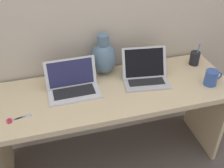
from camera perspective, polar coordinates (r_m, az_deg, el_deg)
ground_plane at (r=2.40m, az=-0.00°, el=-14.70°), size 6.00×6.00×0.00m
back_wall at (r=1.95m, az=-2.70°, el=16.32°), size 4.40×0.04×2.40m
desk at (r=1.99m, az=-0.00°, el=-4.37°), size 1.67×0.58×0.70m
laptop_left at (r=1.89m, az=-8.07°, el=0.14°), size 0.35×0.22×0.21m
laptop_right at (r=1.99m, az=6.73°, el=2.40°), size 0.34×0.28×0.22m
green_vase at (r=2.02m, az=-1.75°, el=5.49°), size 0.19×0.19×0.30m
coffee_mug at (r=2.05m, az=19.63°, el=1.24°), size 0.13×0.09×0.11m
pen_cup at (r=2.25m, az=16.53°, el=5.10°), size 0.07×0.07×0.18m
scissors at (r=1.78m, az=-19.34°, el=-6.86°), size 0.15×0.06×0.01m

